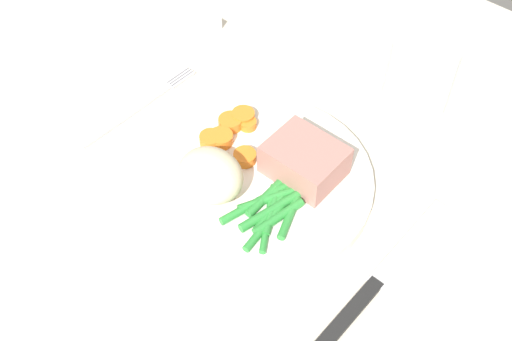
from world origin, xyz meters
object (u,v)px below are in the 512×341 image
Objects in this scene: water_glass at (420,77)px; knife at (382,276)px; dinner_plate at (256,182)px; meat_portion at (305,160)px; fork at (139,107)px; napkin at (155,21)px.

knife is at bearing -64.53° from water_glass.
meat_portion reaches higher than dinner_plate.
knife is (33.30, -0.03, -0.00)cm from fork.
napkin is (-9.86, 11.56, 0.63)cm from fork.
napkin is at bearing 166.07° from meat_portion.
dinner_plate reaches higher than fork.
knife is at bearing -1.05° from dinner_plate.
water_glass is (-10.40, 21.84, 3.46)cm from knife.
dinner_plate reaches higher than knife.
knife is at bearing 2.52° from fork.
napkin is at bearing -162.62° from water_glass.
water_glass is (5.22, 21.56, 2.86)cm from dinner_plate.
napkin is (-32.76, -10.25, -2.82)cm from water_glass.
water_glass reaches higher than napkin.
napkin is (-27.54, 11.30, 0.03)cm from dinner_plate.
dinner_plate and napkin have the same top height.
knife is at bearing -17.68° from meat_portion.
meat_portion reaches higher than knife.
dinner_plate is 1.41× the size of fork.
dinner_plate is 17.69cm from fork.
knife is 1.63× the size of napkin.
meat_portion is at bearing 13.29° from fork.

